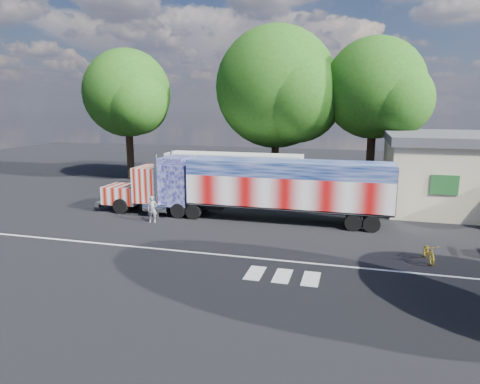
% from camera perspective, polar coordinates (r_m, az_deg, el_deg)
% --- Properties ---
extents(ground, '(100.00, 100.00, 0.00)m').
position_cam_1_polar(ground, '(23.86, -1.90, -5.87)').
color(ground, black).
extents(lane_markings, '(30.00, 2.67, 0.01)m').
position_cam_1_polar(lane_markings, '(19.98, -0.38, -9.35)').
color(lane_markings, silver).
rests_on(lane_markings, ground).
extents(semi_truck, '(19.16, 3.03, 4.08)m').
position_cam_1_polar(semi_truck, '(26.93, 1.42, 0.76)').
color(semi_truck, black).
rests_on(semi_truck, ground).
extents(coach_bus, '(11.20, 2.61, 3.26)m').
position_cam_1_polar(coach_bus, '(35.04, -0.89, 2.58)').
color(coach_bus, silver).
rests_on(coach_bus, ground).
extents(woman, '(0.70, 0.57, 1.65)m').
position_cam_1_polar(woman, '(26.89, -11.62, -2.28)').
color(woman, slate).
rests_on(woman, ground).
extents(bicycle, '(0.76, 1.72, 0.88)m').
position_cam_1_polar(bicycle, '(21.83, 23.90, -7.34)').
color(bicycle, gold).
rests_on(bicycle, ground).
extents(tree_n_mid, '(11.53, 10.98, 14.20)m').
position_cam_1_polar(tree_n_mid, '(39.97, 5.10, 13.67)').
color(tree_n_mid, black).
rests_on(tree_n_mid, ground).
extents(tree_ne_a, '(8.81, 8.39, 12.71)m').
position_cam_1_polar(tree_ne_a, '(38.21, 17.71, 12.98)').
color(tree_ne_a, black).
rests_on(tree_ne_a, ground).
extents(tree_nw_a, '(8.64, 8.23, 12.37)m').
position_cam_1_polar(tree_nw_a, '(42.84, -14.68, 12.57)').
color(tree_nw_a, black).
rests_on(tree_nw_a, ground).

